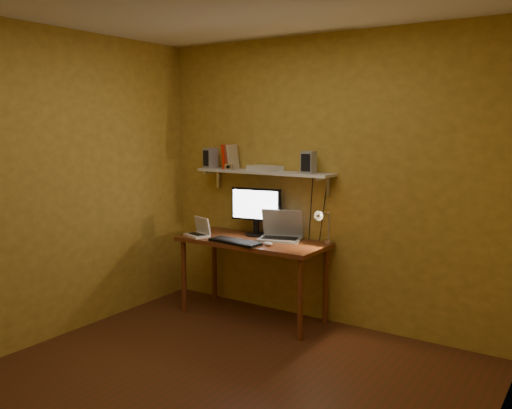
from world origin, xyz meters
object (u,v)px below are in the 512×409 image
Objects in this scene: desk at (253,249)px; monitor at (256,209)px; netbook at (199,231)px; speaker_right at (309,162)px; desk_lamp at (323,222)px; mouse at (268,244)px; shelf_camera at (229,167)px; laptop at (281,232)px; speaker_left at (211,158)px; router at (265,168)px; wall_shelf at (264,173)px; keyboard at (235,242)px.

monitor is (-0.08, 0.18, 0.34)m from desk.
netbook is 1.24m from speaker_right.
desk_lamp is at bearing 31.75° from netbook.
shelf_camera is (-0.62, 0.26, 0.63)m from mouse.
monitor is 0.35m from laptop.
monitor is 1.83× the size of netbook.
desk is 5.09× the size of netbook.
speaker_left is at bearing 165.66° from shelf_camera.
desk is 0.31m from laptop.
desk_lamp is at bearing 13.23° from speaker_left.
router is (0.53, 0.34, 0.60)m from netbook.
speaker_right is at bearing -1.23° from wall_shelf.
shelf_camera is (0.28, -0.07, -0.07)m from speaker_left.
laptop is at bearing -14.10° from monitor.
shelf_camera reaches higher than mouse.
monitor is at bearing 175.93° from desk_lamp.
laptop reaches higher than desk.
mouse is (0.04, -0.29, -0.06)m from laptop.
router is (0.06, 0.41, 0.64)m from keyboard.
wall_shelf is at bearing 165.93° from router.
wall_shelf is 2.80× the size of keyboard.
desk_lamp is (0.44, -0.03, 0.14)m from laptop.
keyboard is at bearing -96.17° from wall_shelf.
shelf_camera reaches higher than laptop.
router is at bearing -14.07° from wall_shelf.
wall_shelf reaches higher than laptop.
desk_lamp is (0.70, 0.34, 0.20)m from keyboard.
speaker_left is at bearing 168.71° from mouse.
wall_shelf reaches higher than desk.
monitor is at bearing 10.96° from shelf_camera.
netbook is 2.96× the size of mouse.
shelf_camera reaches higher than router.
mouse is (0.77, 0.01, -0.03)m from netbook.
speaker_right reaches higher than laptop.
shelf_camera reaches higher than netbook.
wall_shelf is 0.77m from desk_lamp.
shelf_camera is at bearing 1.98° from speaker_left.
router is at bearing 174.28° from desk_lamp.
desk is 0.24m from keyboard.
netbook is (-0.73, -0.30, -0.02)m from laptop.
mouse is at bearing 19.04° from keyboard.
desk_lamp is at bearing -5.72° from router.
speaker_right is at bearing 162.65° from desk_lamp.
speaker_left is at bearing 179.78° from wall_shelf.
router reaches higher than keyboard.
desk_lamp is at bearing -20.02° from laptop.
desk is 2.79× the size of monitor.
wall_shelf is at bearing 88.31° from keyboard.
speaker_left is at bearing 178.42° from speaker_right.
monitor reaches higher than desk_lamp.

